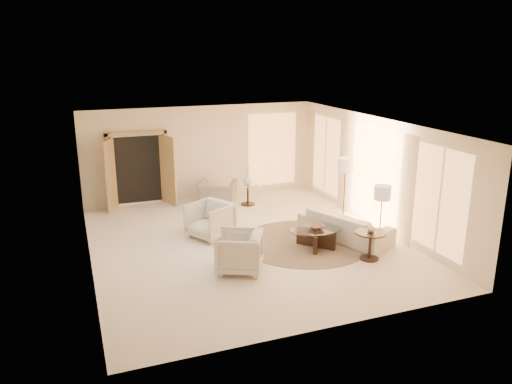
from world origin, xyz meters
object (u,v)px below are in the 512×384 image
object	(u,v)px
coffee_table	(316,236)
end_vase	(371,228)
bowl	(316,227)
side_table	(248,192)
end_table	(370,241)
armchair_left	(210,219)
side_vase	(248,180)
floor_lamp_near	(345,168)
sofa	(345,225)
armchair_right	(239,250)
floor_lamp_far	(382,196)
accent_chair	(218,189)

from	to	relation	value
coffee_table	end_vase	bearing A→B (deg)	-52.27
bowl	side_table	bearing A→B (deg)	95.56
end_table	side_table	xyz separation A→B (m)	(-1.14, 4.64, -0.06)
armchair_left	bowl	bearing A→B (deg)	24.85
end_vase	side_vase	bearing A→B (deg)	103.74
side_table	floor_lamp_near	xyz separation A→B (m)	(1.85, -2.30, 1.09)
sofa	side_vase	distance (m)	3.63
floor_lamp_near	side_vase	xyz separation A→B (m)	(-1.85, 2.30, -0.71)
end_vase	side_vase	world-z (taller)	side_vase
armchair_right	floor_lamp_far	world-z (taller)	floor_lamp_far
armchair_left	side_table	xyz separation A→B (m)	(1.74, 2.13, -0.10)
bowl	floor_lamp_far	bearing A→B (deg)	-28.07
armchair_left	side_vase	xyz separation A→B (m)	(1.74, 2.13, 0.28)
end_vase	side_vase	distance (m)	4.78
coffee_table	floor_lamp_near	distance (m)	2.32
sofa	bowl	bearing A→B (deg)	83.83
floor_lamp_far	floor_lamp_near	bearing A→B (deg)	83.12
floor_lamp_near	accent_chair	bearing A→B (deg)	135.30
armchair_left	side_table	bearing A→B (deg)	111.20
coffee_table	floor_lamp_far	xyz separation A→B (m)	(1.25, -0.67, 1.01)
floor_lamp_far	end_vase	xyz separation A→B (m)	(-0.47, -0.34, -0.58)
floor_lamp_far	end_table	bearing A→B (deg)	-143.84
sofa	side_table	bearing A→B (deg)	-1.61
floor_lamp_near	end_vase	bearing A→B (deg)	-106.89
accent_chair	bowl	world-z (taller)	accent_chair
bowl	coffee_table	bearing A→B (deg)	0.00
end_table	bowl	bearing A→B (deg)	127.73
accent_chair	end_table	xyz separation A→B (m)	(1.95, -4.98, -0.03)
accent_chair	side_table	xyz separation A→B (m)	(0.82, -0.33, -0.08)
side_table	bowl	xyz separation A→B (m)	(0.35, -3.63, 0.13)
sofa	armchair_right	size ratio (longest dim) A/B	2.49
floor_lamp_near	armchair_left	bearing A→B (deg)	177.30
end_table	end_vase	world-z (taller)	end_vase
bowl	side_vase	bearing A→B (deg)	95.56
accent_chair	bowl	distance (m)	4.13
floor_lamp_far	end_vase	size ratio (longest dim) A/B	8.22
sofa	end_vase	bearing A→B (deg)	152.19
sofa	bowl	xyz separation A→B (m)	(-0.91, -0.26, 0.17)
side_table	floor_lamp_far	size ratio (longest dim) A/B	0.41
armchair_right	side_vase	distance (m)	4.53
armchair_right	end_vase	xyz separation A→B (m)	(2.84, -0.45, 0.26)
armchair_right	side_table	xyz separation A→B (m)	(1.70, 4.19, -0.08)
floor_lamp_near	side_vase	world-z (taller)	floor_lamp_near
accent_chair	end_vase	xyz separation A→B (m)	(1.95, -4.98, 0.26)
end_table	armchair_left	bearing A→B (deg)	138.90
floor_lamp_near	end_vase	world-z (taller)	floor_lamp_near
sofa	armchair_right	world-z (taller)	armchair_right
sofa	armchair_left	world-z (taller)	armchair_left
accent_chair	end_table	size ratio (longest dim) A/B	1.57
armchair_right	end_vase	size ratio (longest dim) A/B	4.95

